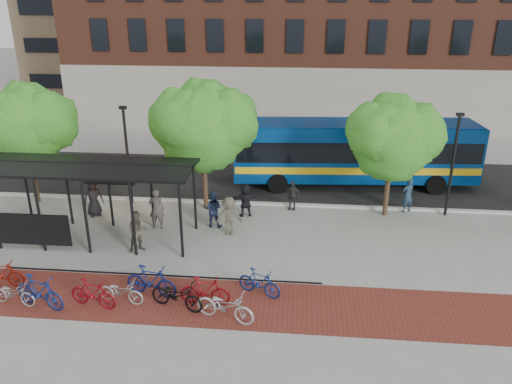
# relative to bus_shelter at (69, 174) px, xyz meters

# --- Properties ---
(ground) EXTENTS (160.00, 160.00, 0.00)m
(ground) POSITION_rel_bus_shelter_xyz_m (8.13, 0.48, -3.00)
(ground) COLOR #9E9E99
(ground) RESTS_ON ground
(asphalt_street) EXTENTS (160.00, 8.00, 0.01)m
(asphalt_street) POSITION_rel_bus_shelter_xyz_m (8.13, 8.48, -2.99)
(asphalt_street) COLOR black
(asphalt_street) RESTS_ON ground
(curb) EXTENTS (160.00, 0.25, 0.12)m
(curb) POSITION_rel_bus_shelter_xyz_m (8.13, 4.48, -2.94)
(curb) COLOR #B7B7B2
(curb) RESTS_ON ground
(brick_strip) EXTENTS (24.00, 3.00, 0.01)m
(brick_strip) POSITION_rel_bus_shelter_xyz_m (6.13, -4.52, -3.00)
(brick_strip) COLOR maroon
(brick_strip) RESTS_ON ground
(bike_rack_rail) EXTENTS (12.00, 0.05, 0.95)m
(bike_rack_rail) POSITION_rel_bus_shelter_xyz_m (4.83, -3.62, -3.00)
(bike_rack_rail) COLOR black
(bike_rack_rail) RESTS_ON ground
(bus_shelter) EXTENTS (10.60, 3.07, 3.60)m
(bus_shelter) POSITION_rel_bus_shelter_xyz_m (0.00, 0.00, 0.00)
(bus_shelter) COLOR black
(bus_shelter) RESTS_ON ground
(tree_a) EXTENTS (4.90, 4.00, 6.18)m
(tree_a) POSITION_rel_bus_shelter_xyz_m (-3.77, 3.83, 1.24)
(tree_a) COLOR #382619
(tree_a) RESTS_ON ground
(tree_b) EXTENTS (5.15, 4.20, 6.47)m
(tree_b) POSITION_rel_bus_shelter_xyz_m (5.23, 3.83, 1.46)
(tree_b) COLOR #382619
(tree_b) RESTS_ON ground
(tree_c) EXTENTS (4.66, 3.80, 5.92)m
(tree_c) POSITION_rel_bus_shelter_xyz_m (14.22, 3.83, 1.06)
(tree_c) COLOR #382619
(tree_c) RESTS_ON ground
(lamp_post_left) EXTENTS (0.35, 0.20, 5.12)m
(lamp_post_left) POSITION_rel_bus_shelter_xyz_m (1.13, 4.08, -0.25)
(lamp_post_left) COLOR black
(lamp_post_left) RESTS_ON ground
(lamp_post_right) EXTENTS (0.35, 0.20, 5.12)m
(lamp_post_right) POSITION_rel_bus_shelter_xyz_m (17.13, 4.08, -0.25)
(lamp_post_right) COLOR black
(lamp_post_right) RESTS_ON ground
(bus) EXTENTS (13.63, 3.95, 3.63)m
(bus) POSITION_rel_bus_shelter_xyz_m (12.87, 7.99, -0.91)
(bus) COLOR navy
(bus) RESTS_ON ground
(bike_1) EXTENTS (1.80, 0.55, 1.07)m
(bike_1) POSITION_rel_bus_shelter_xyz_m (-1.06, -4.22, -2.46)
(bike_1) COLOR maroon
(bike_1) RESTS_ON ground
(bike_2) EXTENTS (1.81, 0.86, 0.91)m
(bike_2) POSITION_rel_bus_shelter_xyz_m (0.01, -5.29, -2.54)
(bike_2) COLOR #969698
(bike_2) RESTS_ON ground
(bike_3) EXTENTS (2.15, 1.16, 1.24)m
(bike_3) POSITION_rel_bus_shelter_xyz_m (1.03, -5.36, -2.38)
(bike_3) COLOR navy
(bike_3) RESTS_ON ground
(bike_5) EXTENTS (1.87, 0.90, 1.08)m
(bike_5) POSITION_rel_bus_shelter_xyz_m (2.86, -5.16, -2.46)
(bike_5) COLOR maroon
(bike_5) RESTS_ON ground
(bike_6) EXTENTS (1.80, 0.87, 0.91)m
(bike_6) POSITION_rel_bus_shelter_xyz_m (3.73, -4.82, -2.55)
(bike_6) COLOR #A6A7A9
(bike_6) RESTS_ON ground
(bike_7) EXTENTS (2.06, 0.95, 1.20)m
(bike_7) POSITION_rel_bus_shelter_xyz_m (4.68, -4.28, -2.40)
(bike_7) COLOR navy
(bike_7) RESTS_ON ground
(bike_8) EXTENTS (2.12, 1.25, 1.05)m
(bike_8) POSITION_rel_bus_shelter_xyz_m (5.79, -4.97, -2.47)
(bike_8) COLOR black
(bike_8) RESTS_ON ground
(bike_9) EXTENTS (1.80, 0.54, 1.08)m
(bike_9) POSITION_rel_bus_shelter_xyz_m (6.71, -4.63, -2.46)
(bike_9) COLOR maroon
(bike_9) RESTS_ON ground
(bike_10) EXTENTS (2.22, 1.32, 1.10)m
(bike_10) POSITION_rel_bus_shelter_xyz_m (7.56, -5.48, -2.45)
(bike_10) COLOR #AEAEB0
(bike_10) RESTS_ON ground
(bike_11) EXTENTS (1.76, 1.14, 1.03)m
(bike_11) POSITION_rel_bus_shelter_xyz_m (8.56, -3.87, -2.48)
(bike_11) COLOR navy
(bike_11) RESTS_ON ground
(pedestrian_0) EXTENTS (1.10, 1.03, 1.89)m
(pedestrian_0) POSITION_rel_bus_shelter_xyz_m (-0.16, 2.36, -2.05)
(pedestrian_0) COLOR black
(pedestrian_0) RESTS_ON ground
(pedestrian_1) EXTENTS (0.74, 0.50, 1.98)m
(pedestrian_1) POSITION_rel_bus_shelter_xyz_m (3.34, 1.21, -2.01)
(pedestrian_1) COLOR #453C37
(pedestrian_1) RESTS_ON ground
(pedestrian_2) EXTENTS (0.90, 0.73, 1.75)m
(pedestrian_2) POSITION_rel_bus_shelter_xyz_m (5.89, 1.68, -2.12)
(pedestrian_2) COLOR #1E2946
(pedestrian_2) RESTS_ON ground
(pedestrian_3) EXTENTS (1.25, 0.82, 1.82)m
(pedestrian_3) POSITION_rel_bus_shelter_xyz_m (6.78, 0.89, -2.09)
(pedestrian_3) COLOR #4F473B
(pedestrian_3) RESTS_ON ground
(pedestrian_4) EXTENTS (0.95, 0.56, 1.52)m
(pedestrian_4) POSITION_rel_bus_shelter_xyz_m (9.51, 4.04, -2.24)
(pedestrian_4) COLOR #2A2A2A
(pedestrian_4) RESTS_ON ground
(pedestrian_5) EXTENTS (1.64, 0.94, 1.68)m
(pedestrian_5) POSITION_rel_bus_shelter_xyz_m (7.27, 3.01, -2.16)
(pedestrian_5) COLOR black
(pedestrian_5) RESTS_ON ground
(pedestrian_7) EXTENTS (0.79, 0.70, 1.81)m
(pedestrian_7) POSITION_rel_bus_shelter_xyz_m (15.25, 4.28, -2.09)
(pedestrian_7) COLOR #21364D
(pedestrian_7) RESTS_ON ground
(pedestrian_8) EXTENTS (1.11, 1.05, 1.82)m
(pedestrian_8) POSITION_rel_bus_shelter_xyz_m (3.17, -1.02, -2.09)
(pedestrian_8) COLOR #51483C
(pedestrian_8) RESTS_ON ground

